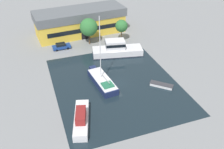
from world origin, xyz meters
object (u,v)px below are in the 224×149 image
(parked_car, at_px, (61,46))
(small_dinghy, at_px, (161,85))
(warehouse_building, at_px, (80,21))
(quay_tree_by_water, at_px, (121,26))
(cabin_boat, at_px, (81,119))
(motor_cruiser, at_px, (117,50))
(sailboat_moored, at_px, (102,81))
(quay_tree_near_building, at_px, (89,27))

(parked_car, relative_size, small_dinghy, 1.07)
(warehouse_building, xyz_separation_m, quay_tree_by_water, (8.94, -8.79, 0.80))
(warehouse_building, xyz_separation_m, cabin_boat, (-8.51, -35.67, -2.54))
(cabin_boat, bearing_deg, motor_cruiser, 72.20)
(motor_cruiser, bearing_deg, parked_car, 69.90)
(sailboat_moored, xyz_separation_m, cabin_boat, (-6.57, -9.57, 0.24))
(quay_tree_by_water, bearing_deg, warehouse_building, 135.48)
(quay_tree_near_building, relative_size, cabin_boat, 0.79)
(motor_cruiser, bearing_deg, quay_tree_by_water, -17.94)
(quay_tree_near_building, height_order, small_dinghy, quay_tree_near_building)
(quay_tree_near_building, bearing_deg, warehouse_building, 93.44)
(quay_tree_by_water, distance_m, motor_cruiser, 8.25)
(sailboat_moored, bearing_deg, parked_car, 99.71)
(quay_tree_near_building, bearing_deg, sailboat_moored, -97.37)
(parked_car, distance_m, small_dinghy, 27.91)
(quay_tree_by_water, relative_size, parked_car, 1.31)
(quay_tree_near_building, relative_size, quay_tree_by_water, 1.17)
(warehouse_building, distance_m, quay_tree_near_building, 7.71)
(motor_cruiser, xyz_separation_m, small_dinghy, (3.79, -15.42, -1.05))
(quay_tree_near_building, height_order, sailboat_moored, sailboat_moored)
(sailboat_moored, distance_m, motor_cruiser, 12.78)
(quay_tree_near_building, relative_size, motor_cruiser, 0.56)
(motor_cruiser, relative_size, small_dinghy, 2.95)
(quay_tree_by_water, bearing_deg, motor_cruiser, -119.40)
(motor_cruiser, distance_m, cabin_boat, 24.37)
(warehouse_building, distance_m, quay_tree_by_water, 12.56)
(quay_tree_by_water, distance_m, small_dinghy, 22.49)
(quay_tree_near_building, height_order, cabin_boat, quay_tree_near_building)
(quay_tree_near_building, relative_size, sailboat_moored, 0.50)
(sailboat_moored, distance_m, small_dinghy, 11.91)
(small_dinghy, bearing_deg, sailboat_moored, 108.28)
(quay_tree_near_building, distance_m, parked_car, 8.45)
(parked_car, bearing_deg, quay_tree_near_building, 91.23)
(warehouse_building, distance_m, parked_car, 11.01)
(quay_tree_near_building, xyz_separation_m, motor_cruiser, (4.70, -7.89, -3.32))
(warehouse_building, xyz_separation_m, parked_car, (-7.01, -8.02, -2.75))
(small_dinghy, bearing_deg, motor_cruiser, 55.93)
(warehouse_building, height_order, small_dinghy, warehouse_building)
(quay_tree_by_water, distance_m, sailboat_moored, 20.76)
(quay_tree_by_water, xyz_separation_m, sailboat_moored, (-10.87, -17.32, -3.58))
(quay_tree_near_building, distance_m, cabin_boat, 29.69)
(motor_cruiser, relative_size, cabin_boat, 1.42)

